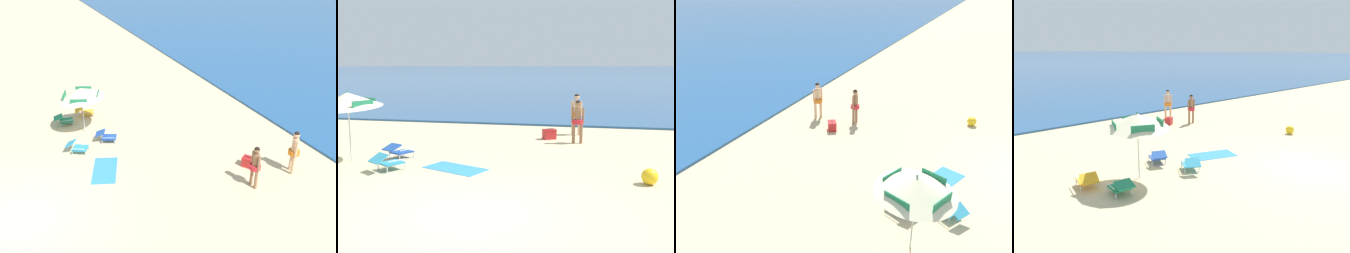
% 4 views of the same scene
% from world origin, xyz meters
% --- Properties ---
extents(ground_plane, '(800.00, 800.00, 0.00)m').
position_xyz_m(ground_plane, '(0.00, 0.00, 0.00)').
color(ground_plane, '#CCB78C').
extents(beach_umbrella_striped_main, '(2.59, 2.61, 2.21)m').
position_xyz_m(beach_umbrella_striped_main, '(-4.87, 3.35, 1.90)').
color(beach_umbrella_striped_main, silver).
rests_on(beach_umbrella_striped_main, ground).
extents(lounge_chair_under_umbrella, '(0.91, 1.03, 0.52)m').
position_xyz_m(lounge_chair_under_umbrella, '(-3.25, 2.60, 0.27)').
color(lounge_chair_under_umbrella, teal).
rests_on(lounge_chair_under_umbrella, ground).
extents(lounge_chair_beside_umbrella, '(0.84, 1.01, 0.51)m').
position_xyz_m(lounge_chair_beside_umbrella, '(-3.60, 3.97, 0.28)').
color(lounge_chair_beside_umbrella, '#1E4799').
rests_on(lounge_chair_beside_umbrella, ground).
extents(lounge_chair_facing_sea, '(0.65, 0.92, 0.50)m').
position_xyz_m(lounge_chair_facing_sea, '(-5.99, 2.65, 0.28)').
color(lounge_chair_facing_sea, '#1E7F56').
rests_on(lounge_chair_facing_sea, ground).
extents(lounge_chair_spare_folded, '(0.71, 0.98, 0.52)m').
position_xyz_m(lounge_chair_spare_folded, '(-6.47, 3.77, 0.27)').
color(lounge_chair_spare_folded, gold).
rests_on(lounge_chair_spare_folded, ground).
extents(person_standing_near_shore, '(0.49, 0.40, 1.64)m').
position_xyz_m(person_standing_near_shore, '(1.83, 7.75, 0.95)').
color(person_standing_near_shore, '#8C6042').
rests_on(person_standing_near_shore, ground).
extents(person_standing_beside, '(0.47, 0.43, 1.74)m').
position_xyz_m(person_standing_beside, '(1.70, 9.61, 1.01)').
color(person_standing_beside, '#D8A87F').
rests_on(person_standing_beside, ground).
extents(cooler_box, '(0.61, 0.56, 0.43)m').
position_xyz_m(cooler_box, '(0.70, 8.37, 0.20)').
color(cooler_box, red).
rests_on(cooler_box, ground).
extents(beach_towel, '(2.00, 1.50, 0.01)m').
position_xyz_m(beach_towel, '(-1.45, 3.22, 0.01)').
color(beach_towel, '#3384BC').
rests_on(beach_towel, ground).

